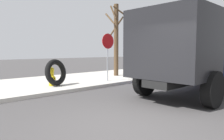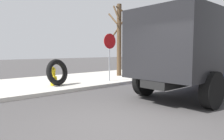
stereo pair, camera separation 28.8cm
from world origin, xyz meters
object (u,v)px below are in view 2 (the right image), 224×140
(fire_hydrant, at_px, (53,76))
(dump_truck_blue, at_px, (204,53))
(stop_sign, at_px, (110,48))
(bare_tree, at_px, (119,38))
(loose_tire, at_px, (57,72))

(fire_hydrant, distance_m, dump_truck_blue, 6.41)
(stop_sign, height_order, bare_tree, bare_tree)
(loose_tire, bearing_deg, bare_tree, 12.16)
(fire_hydrant, relative_size, stop_sign, 0.35)
(fire_hydrant, height_order, dump_truck_blue, dump_truck_blue)
(bare_tree, bearing_deg, dump_truck_blue, -96.76)
(fire_hydrant, bearing_deg, loose_tire, -40.46)
(fire_hydrant, bearing_deg, bare_tree, 10.33)
(loose_tire, relative_size, dump_truck_blue, 0.17)
(fire_hydrant, bearing_deg, dump_truck_blue, -49.40)
(stop_sign, bearing_deg, bare_tree, 35.88)
(fire_hydrant, bearing_deg, stop_sign, -10.81)
(loose_tire, height_order, bare_tree, bare_tree)
(bare_tree, bearing_deg, fire_hydrant, -169.67)
(fire_hydrant, relative_size, bare_tree, 0.19)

